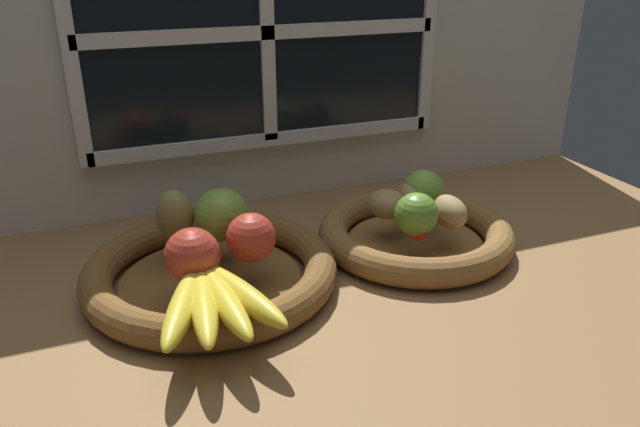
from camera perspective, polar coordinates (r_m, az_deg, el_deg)
ground_plane at (r=95.63cm, az=0.62°, el=-5.35°), size 140.00×90.00×3.00cm
back_wall at (r=112.98cm, az=-5.23°, el=14.94°), size 140.00×4.60×55.00cm
fruit_bowl_left at (r=89.16cm, az=-10.03°, el=-5.40°), size 36.13×36.13×4.59cm
fruit_bowl_right at (r=99.89cm, az=8.91°, el=-1.98°), size 31.15×31.15×4.59cm
apple_red_right at (r=84.83cm, az=-6.41°, el=-2.24°), size 6.90×6.90×6.90cm
apple_green_back at (r=91.22cm, az=-9.10°, el=-0.11°), size 7.94×7.94×7.94cm
apple_red_front at (r=80.93cm, az=-11.74°, el=-3.82°), size 7.27×7.27×7.27cm
pear_brown at (r=92.51cm, az=-13.29°, el=-0.17°), size 7.69×7.79×7.82cm
banana_bunch_front at (r=75.17cm, az=-9.96°, el=-7.74°), size 16.23×20.37×3.20cm
potato_small at (r=96.94cm, az=11.87°, el=0.18°), size 4.70×7.25×4.97cm
potato_back at (r=102.64cm, az=8.81°, el=1.81°), size 9.49×9.30×5.11cm
potato_oblong at (r=98.56cm, az=6.25°, el=0.87°), size 8.44×8.63×4.66cm
lime_near at (r=92.93cm, az=8.92°, el=-0.09°), size 6.63×6.63×6.63cm
lime_far at (r=102.44cm, az=9.53°, el=2.19°), size 6.67×6.67×6.67cm
chili_pepper at (r=97.76cm, az=10.88°, el=-0.38°), size 13.23×9.69×2.33cm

